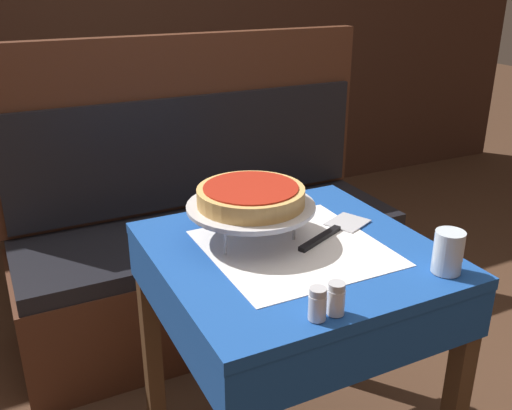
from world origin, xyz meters
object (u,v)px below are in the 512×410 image
salt_shaker (317,304)px  condiment_caddy (140,102)px  deep_dish_pizza (251,195)px  pepper_shaker (336,299)px  dining_table_rear (138,138)px  pizza_server (334,230)px  pizza_pan_stand (251,208)px  dining_table_front (293,283)px  booth_bench (210,249)px  water_glass_near (448,252)px  napkin_holder (237,194)px

salt_shaker → condiment_caddy: bearing=84.4°
deep_dish_pizza → pepper_shaker: bearing=-90.0°
salt_shaker → pepper_shaker: same height
dining_table_rear → pizza_server: 1.57m
pizza_server → pizza_pan_stand: bearing=163.7°
salt_shaker → pepper_shaker: (0.05, 0.00, 0.00)m
dining_table_front → salt_shaker: size_ratio=10.22×
deep_dish_pizza → booth_bench: bearing=77.3°
dining_table_rear → salt_shaker: (-0.14, -1.89, 0.15)m
booth_bench → salt_shaker: 1.23m
salt_shaker → pepper_shaker: 0.05m
water_glass_near → dining_table_front: bearing=133.6°
pepper_shaker → napkin_holder: size_ratio=0.72×
pizza_server → water_glass_near: 0.33m
napkin_holder → dining_table_front: bearing=-85.8°
booth_bench → napkin_holder: (-0.11, -0.53, 0.45)m
pizza_server → pepper_shaker: bearing=-123.2°
booth_bench → pizza_pan_stand: (-0.17, -0.73, 0.49)m
dining_table_front → condiment_caddy: condiment_caddy is taller
pizza_server → water_glass_near: size_ratio=2.72×
pizza_server → napkin_holder: bearing=121.8°
deep_dish_pizza → water_glass_near: size_ratio=2.71×
dining_table_rear → pizza_pan_stand: (-0.10, -1.49, 0.20)m
water_glass_near → dining_table_rear: bearing=97.2°
pizza_pan_stand → salt_shaker: size_ratio=4.73×
water_glass_near → napkin_holder: (-0.28, 0.57, -0.01)m
booth_bench → deep_dish_pizza: size_ratio=5.50×
pizza_pan_stand → dining_table_front: bearing=-52.5°
pizza_server → pepper_shaker: (-0.22, -0.34, 0.03)m
dining_table_front → napkin_holder: (-0.02, 0.30, 0.15)m
condiment_caddy → booth_bench: bearing=-89.1°
dining_table_rear → salt_shaker: salt_shaker is taller
pizza_pan_stand → napkin_holder: pizza_pan_stand is taller
pepper_shaker → condiment_caddy: 2.00m
booth_bench → condiment_caddy: 0.97m
water_glass_near → condiment_caddy: (-0.18, 1.96, -0.01)m
pizza_pan_stand → condiment_caddy: size_ratio=1.85×
dining_table_front → water_glass_near: size_ratio=7.04×
water_glass_near → pepper_shaker: size_ratio=1.44×
deep_dish_pizza → salt_shaker: bearing=-96.5°
salt_shaker → condiment_caddy: size_ratio=0.39×
pepper_shaker → dining_table_rear: bearing=87.0°
water_glass_near → pepper_shaker: water_glass_near is taller
booth_bench → deep_dish_pizza: (-0.17, -0.73, 0.52)m
pizza_pan_stand → napkin_holder: (0.05, 0.20, -0.04)m
deep_dish_pizza → condiment_caddy: bearing=84.6°
dining_table_rear → napkin_holder: size_ratio=7.41×
pizza_pan_stand → pizza_server: (0.22, -0.06, -0.08)m
deep_dish_pizza → napkin_holder: 0.23m
deep_dish_pizza → dining_table_front: bearing=-52.5°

